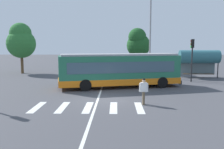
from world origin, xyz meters
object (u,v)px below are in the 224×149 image
Objects in this scene: traffic_light_far_corner at (192,53)px; background_tree_right at (138,43)px; city_transit_bus at (120,70)px; pedestrian_crossing_street at (144,90)px; background_tree_left at (21,41)px; bus_stop_shelter at (199,57)px; parked_car_black at (102,68)px; twin_arm_street_lamp at (150,24)px; parked_car_white at (80,68)px; parked_car_charcoal at (122,68)px.

traffic_light_far_corner is 10.36m from background_tree_right.
city_transit_bus reaches higher than pedestrian_crossing_street.
background_tree_left is (-13.14, 10.67, 2.82)m from city_transit_bus.
parked_car_black is at bearing 163.33° from bus_stop_shelter.
pedestrian_crossing_street is 19.29m from background_tree_right.
traffic_light_far_corner is 0.72× the size of background_tree_right.
twin_arm_street_lamp reaches higher than background_tree_right.
bus_stop_shelter is 0.68× the size of background_tree_left.
bus_stop_shelter is at bearing -9.97° from background_tree_left.
background_tree_right reaches higher than traffic_light_far_corner.
twin_arm_street_lamp is at bearing -11.87° from background_tree_left.
background_tree_left reaches higher than pedestrian_crossing_street.
traffic_light_far_corner reaches higher than parked_car_black.
pedestrian_crossing_street is 0.28× the size of background_tree_right.
city_transit_bus is at bearing -39.07° from background_tree_left.
parked_car_white and parked_car_black have the same top height.
bus_stop_shelter is at bearing -4.27° from twin_arm_street_lamp.
city_transit_bus is at bearing -144.51° from bus_stop_shelter.
parked_car_charcoal is at bearing -3.65° from parked_car_black.
parked_car_white is 0.67× the size of background_tree_left.
parked_car_white is at bearing -5.44° from background_tree_left.
city_transit_bus is 10.05m from parked_car_charcoal.
background_tree_right is (4.96, 2.39, 3.35)m from parked_car_black.
twin_arm_street_lamp is at bearing 136.62° from traffic_light_far_corner.
bus_stop_shelter is 0.45× the size of twin_arm_street_lamp.
background_tree_right is at bearing 25.78° from parked_car_black.
bus_stop_shelter is 22.97m from background_tree_left.
traffic_light_far_corner is at bearing 24.63° from city_transit_bus.
parked_car_charcoal is 0.73× the size of background_tree_right.
traffic_light_far_corner is 0.96× the size of bus_stop_shelter.
bus_stop_shelter reaches higher than parked_car_charcoal.
background_tree_right is (-6.65, 5.87, 1.69)m from bus_stop_shelter.
parked_car_black is at bearing -2.56° from background_tree_left.
bus_stop_shelter is 6.90m from twin_arm_street_lamp.
parked_car_charcoal is at bearing 1.13° from parked_car_white.
parked_car_black is at bearing 5.59° from parked_car_white.
city_transit_bus is 8.44m from traffic_light_far_corner.
parked_car_white is 0.74× the size of background_tree_right.
parked_car_charcoal is 9.89m from traffic_light_far_corner.
parked_car_white is at bearing -174.41° from parked_car_black.
background_tree_left is (-16.82, 3.53, -1.85)m from twin_arm_street_lamp.
twin_arm_street_lamp reaches higher than parked_car_charcoal.
parked_car_white is at bearing -161.12° from background_tree_right.
background_tree_right is at bearing 138.57° from bus_stop_shelter.
bus_stop_shelter reaches higher than parked_car_white.
city_transit_bus is 11.58m from bus_stop_shelter.
bus_stop_shelter is (8.92, -3.30, 1.65)m from parked_car_charcoal.
traffic_light_far_corner is at bearing 58.41° from pedestrian_crossing_street.
twin_arm_street_lamp reaches higher than pedestrian_crossing_street.
pedestrian_crossing_street is at bearing -49.44° from background_tree_left.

